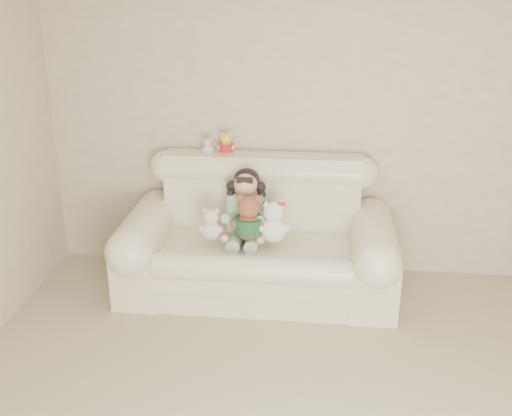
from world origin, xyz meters
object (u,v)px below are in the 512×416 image
object	(u,v)px
cream_teddy	(211,221)
white_cat	(274,217)
brown_teddy	(249,213)
sofa	(257,232)
seated_child	(246,204)

from	to	relation	value
cream_teddy	white_cat	bearing A→B (deg)	-3.98
brown_teddy	white_cat	size ratio (longest dim) A/B	1.11
sofa	brown_teddy	world-z (taller)	sofa
sofa	brown_teddy	xyz separation A→B (m)	(-0.05, -0.11, 0.20)
brown_teddy	cream_teddy	bearing A→B (deg)	-175.36
sofa	cream_teddy	bearing A→B (deg)	-156.84
white_cat	cream_teddy	size ratio (longest dim) A/B	1.29
sofa	brown_teddy	size ratio (longest dim) A/B	4.97
sofa	seated_child	size ratio (longest dim) A/B	3.67
white_cat	cream_teddy	xyz separation A→B (m)	(-0.46, -0.02, -0.04)
seated_child	cream_teddy	bearing A→B (deg)	-127.95
sofa	white_cat	xyz separation A→B (m)	(0.13, -0.13, 0.18)
seated_child	white_cat	world-z (taller)	seated_child
cream_teddy	brown_teddy	bearing A→B (deg)	-0.29
brown_teddy	white_cat	world-z (taller)	brown_teddy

